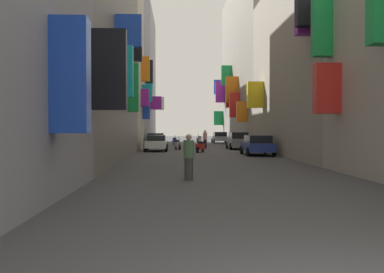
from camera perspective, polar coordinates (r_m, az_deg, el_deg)
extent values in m
plane|color=#424244|center=(34.04, 1.14, -2.08)|extent=(140.00, 140.00, 0.00)
cube|color=blue|center=(10.94, -15.98, 7.85)|extent=(0.90, 0.58, 2.82)
cube|color=black|center=(15.43, -11.18, 8.75)|extent=(1.30, 0.41, 2.83)
cube|color=green|center=(27.57, -7.84, 6.50)|extent=(0.67, 0.40, 3.09)
cube|color=blue|center=(30.53, -7.41, 12.30)|extent=(0.64, 0.55, 2.58)
cube|color=#19B2BF|center=(19.25, -9.61, 8.57)|extent=(1.15, 0.50, 2.25)
cube|color=black|center=(29.85, -7.41, 11.60)|extent=(0.74, 0.36, 1.72)
cube|color=blue|center=(22.23, -8.50, 13.80)|extent=(1.33, 0.37, 1.61)
cube|color=#B2A899|center=(38.66, -11.40, 12.90)|extent=(6.00, 6.47, 19.61)
cube|color=purple|center=(37.42, -6.32, 5.19)|extent=(0.69, 0.61, 1.48)
cube|color=orange|center=(38.29, -6.25, 8.97)|extent=(0.71, 0.63, 2.17)
cube|color=#19B2BF|center=(38.43, -6.05, 5.78)|extent=(0.91, 0.37, 1.54)
cube|color=blue|center=(39.14, -6.14, 4.10)|extent=(0.68, 0.38, 2.44)
cube|color=gray|center=(46.24, -9.75, 7.43)|extent=(6.00, 9.92, 14.00)
cube|color=#19B2BF|center=(44.68, -5.70, 6.93)|extent=(0.63, 0.38, 2.09)
cube|color=black|center=(43.26, -5.75, 8.63)|extent=(0.74, 0.49, 2.29)
cube|color=gray|center=(57.93, -8.22, 7.71)|extent=(6.00, 13.42, 17.15)
cube|color=purple|center=(51.49, -4.83, 4.51)|extent=(1.31, 0.56, 1.54)
cube|color=white|center=(61.42, -4.39, 4.45)|extent=(1.35, 0.35, 1.86)
cube|color=green|center=(15.37, 24.09, 15.53)|extent=(0.81, 0.63, 2.37)
cube|color=green|center=(20.57, 16.99, 14.44)|extent=(0.84, 0.57, 3.09)
cube|color=red|center=(19.11, 17.59, 6.14)|extent=(1.07, 0.59, 2.12)
cube|color=#9E9384|center=(30.98, 16.83, 9.13)|extent=(6.00, 18.29, 12.47)
cube|color=black|center=(22.96, 14.96, 16.56)|extent=(0.94, 0.59, 2.08)
cube|color=yellow|center=(34.39, 8.46, 5.54)|extent=(1.29, 0.58, 2.08)
cube|color=purple|center=(23.49, 14.72, 16.13)|extent=(0.80, 0.65, 2.62)
cube|color=gray|center=(45.44, 10.68, 9.86)|extent=(6.00, 11.28, 17.65)
cube|color=orange|center=(42.05, 6.68, 3.31)|extent=(1.01, 0.63, 2.01)
cube|color=red|center=(49.06, 5.26, 4.70)|extent=(1.26, 0.57, 1.44)
cube|color=orange|center=(47.93, 5.38, 6.27)|extent=(1.39, 0.42, 2.89)
cube|color=red|center=(46.54, 5.74, 4.21)|extent=(1.14, 0.36, 2.70)
cube|color=gray|center=(58.08, 7.82, 8.87)|extent=(6.00, 14.51, 19.50)
cube|color=blue|center=(62.97, 3.58, 6.63)|extent=(1.37, 0.37, 2.09)
cube|color=purple|center=(60.93, 3.79, 5.97)|extent=(1.32, 0.54, 2.99)
cube|color=green|center=(53.79, 4.63, 8.17)|extent=(1.30, 0.50, 2.42)
cube|color=green|center=(62.80, 3.56, 2.47)|extent=(1.38, 0.49, 2.04)
cube|color=navy|center=(30.19, 8.71, -1.38)|extent=(1.75, 4.24, 0.57)
cube|color=black|center=(29.96, 8.79, -0.35)|extent=(1.54, 2.37, 0.52)
cylinder|color=black|center=(31.43, 6.66, -1.80)|extent=(0.18, 0.60, 0.60)
cylinder|color=black|center=(31.75, 9.79, -1.78)|extent=(0.18, 0.60, 0.60)
cylinder|color=black|center=(28.67, 7.52, -2.08)|extent=(0.18, 0.60, 0.60)
cylinder|color=black|center=(29.02, 10.94, -2.05)|extent=(0.18, 0.60, 0.60)
cube|color=white|center=(35.50, -4.79, -1.01)|extent=(1.69, 4.21, 0.56)
cube|color=black|center=(35.70, -4.78, -0.19)|extent=(1.48, 2.36, 0.46)
cylinder|color=black|center=(34.10, -3.48, -1.57)|extent=(0.18, 0.60, 0.60)
cylinder|color=black|center=(34.18, -6.31, -1.57)|extent=(0.18, 0.60, 0.60)
cylinder|color=black|center=(36.88, -3.38, -1.37)|extent=(0.18, 0.60, 0.60)
cylinder|color=black|center=(36.95, -6.00, -1.37)|extent=(0.18, 0.60, 0.60)
cube|color=#B7B7BC|center=(55.50, 3.74, -0.25)|extent=(1.76, 4.43, 0.57)
cube|color=black|center=(55.27, 3.76, 0.32)|extent=(1.55, 2.48, 0.55)
cylinder|color=black|center=(56.88, 2.71, -0.50)|extent=(0.18, 0.60, 0.60)
cylinder|color=black|center=(57.05, 4.47, -0.50)|extent=(0.18, 0.60, 0.60)
cylinder|color=black|center=(53.97, 2.97, -0.59)|extent=(0.18, 0.60, 0.60)
cylinder|color=black|center=(54.15, 4.82, -0.59)|extent=(0.18, 0.60, 0.60)
cube|color=#236638|center=(42.08, -4.88, -0.63)|extent=(1.76, 4.23, 0.65)
cube|color=black|center=(42.28, -4.87, 0.13)|extent=(1.55, 2.37, 0.46)
cylinder|color=black|center=(40.66, -3.73, -1.14)|extent=(0.18, 0.60, 0.60)
cylinder|color=black|center=(40.75, -6.20, -1.14)|extent=(0.18, 0.60, 0.60)
cylinder|color=black|center=(43.45, -3.63, -1.00)|extent=(0.18, 0.60, 0.60)
cylinder|color=black|center=(43.53, -5.95, -1.00)|extent=(0.18, 0.60, 0.60)
cube|color=slate|center=(38.83, 6.16, -0.75)|extent=(1.67, 4.34, 0.67)
cube|color=black|center=(38.60, 6.21, 0.15)|extent=(1.47, 2.43, 0.56)
cylinder|color=black|center=(40.15, 4.69, -1.17)|extent=(0.18, 0.60, 0.60)
cylinder|color=black|center=(40.39, 7.04, -1.16)|extent=(0.18, 0.60, 0.60)
cylinder|color=black|center=(37.31, 5.21, -1.34)|extent=(0.18, 0.60, 0.60)
cylinder|color=black|center=(37.56, 7.74, -1.33)|extent=(0.18, 0.60, 0.60)
cube|color=red|center=(33.09, 1.09, -1.36)|extent=(0.80, 1.24, 0.45)
cube|color=black|center=(33.29, 1.20, -0.82)|extent=(0.49, 0.63, 0.16)
cylinder|color=#4C4C51|center=(32.53, 0.80, -0.83)|extent=(0.15, 0.28, 0.68)
cylinder|color=black|center=(32.41, 0.73, -1.81)|extent=(0.26, 0.49, 0.48)
cylinder|color=black|center=(33.80, 1.44, -1.69)|extent=(0.26, 0.49, 0.48)
cube|color=#ADADB2|center=(37.51, -1.92, -1.07)|extent=(0.69, 1.26, 0.45)
cube|color=black|center=(37.72, -2.00, -0.60)|extent=(0.44, 0.62, 0.16)
cylinder|color=#4C4C51|center=(36.92, -1.72, -0.60)|extent=(0.12, 0.28, 0.68)
cylinder|color=black|center=(36.80, -1.66, -1.46)|extent=(0.20, 0.49, 0.48)
cylinder|color=black|center=(38.25, -2.17, -1.37)|extent=(0.20, 0.49, 0.48)
cube|color=silver|center=(55.61, 0.97, -0.37)|extent=(0.77, 1.27, 0.45)
cube|color=black|center=(55.82, 1.02, -0.05)|extent=(0.47, 0.63, 0.16)
cylinder|color=#4C4C51|center=(55.03, 0.82, -0.05)|extent=(0.14, 0.28, 0.68)
cylinder|color=black|center=(54.90, 0.79, -0.62)|extent=(0.23, 0.49, 0.48)
cylinder|color=black|center=(56.34, 1.15, -0.58)|extent=(0.23, 0.49, 0.48)
cube|color=#2D4CAD|center=(47.46, -2.33, -0.62)|extent=(0.55, 1.12, 0.45)
cube|color=black|center=(47.66, -2.35, -0.25)|extent=(0.38, 0.59, 0.16)
cylinder|color=#4C4C51|center=(46.91, -2.26, -0.24)|extent=(0.09, 0.28, 0.68)
cylinder|color=black|center=(46.80, -2.25, -0.92)|extent=(0.15, 0.49, 0.48)
cylinder|color=black|center=(48.14, -2.41, -0.86)|extent=(0.15, 0.49, 0.48)
cylinder|color=#3D3D3D|center=(15.42, -0.44, -4.39)|extent=(0.41, 0.41, 0.81)
cylinder|color=#4C724C|center=(15.36, -0.44, -1.69)|extent=(0.49, 0.49, 0.64)
sphere|color=tan|center=(15.35, -0.44, -0.09)|extent=(0.22, 0.22, 0.22)
cylinder|color=black|center=(39.65, 1.76, -1.02)|extent=(0.39, 0.39, 0.84)
cylinder|color=pink|center=(39.63, 1.76, 0.06)|extent=(0.47, 0.47, 0.66)
sphere|color=tan|center=(39.62, 1.76, 0.70)|extent=(0.23, 0.23, 0.23)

